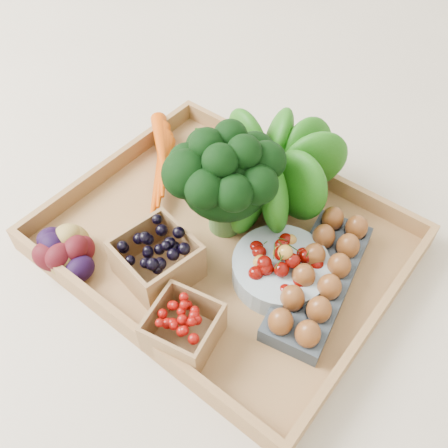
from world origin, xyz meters
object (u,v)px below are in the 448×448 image
Objects in this scene: broccoli at (225,196)px; egg_carton at (319,281)px; tray at (224,244)px; cherry_bowl at (280,270)px.

broccoli is 0.20m from egg_carton.
tray is 2.14× the size of egg_carton.
cherry_bowl reaches higher than tray.
tray is 3.61× the size of cherry_bowl.
cherry_bowl is at bearing -0.68° from tray.
egg_carton is at bearing 7.13° from tray.
cherry_bowl is at bearing -169.18° from egg_carton.
broccoli reaches higher than tray.
tray is 0.17m from egg_carton.
broccoli is 0.15m from cherry_bowl.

